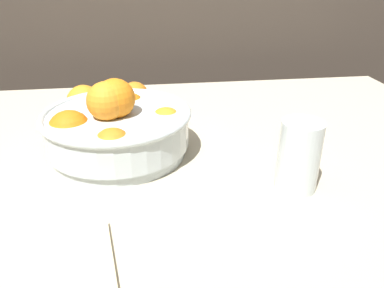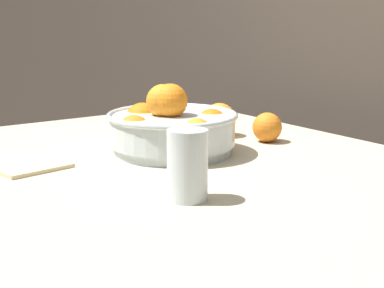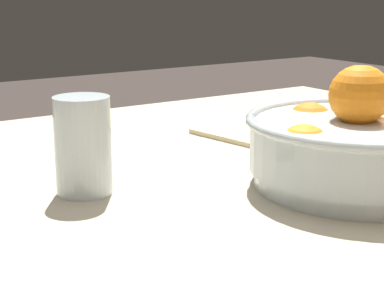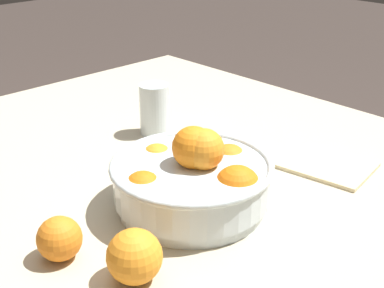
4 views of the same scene
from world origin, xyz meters
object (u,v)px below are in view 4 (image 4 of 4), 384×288
(fruit_bowl, at_px, (193,179))
(orange_loose_near_bowl, at_px, (59,239))
(orange_loose_front, at_px, (134,256))
(juice_glass, at_px, (155,111))

(fruit_bowl, relative_size, orange_loose_near_bowl, 4.10)
(orange_loose_near_bowl, height_order, orange_loose_front, orange_loose_front)
(orange_loose_front, bearing_deg, juice_glass, -43.28)
(orange_loose_near_bowl, relative_size, orange_loose_front, 0.86)
(juice_glass, bearing_deg, fruit_bowl, 151.24)
(fruit_bowl, height_order, juice_glass, fruit_bowl)
(juice_glass, distance_m, orange_loose_front, 0.53)
(orange_loose_near_bowl, bearing_deg, juice_glass, -57.19)
(orange_loose_front, bearing_deg, fruit_bowl, -66.37)
(fruit_bowl, bearing_deg, orange_loose_front, 113.63)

